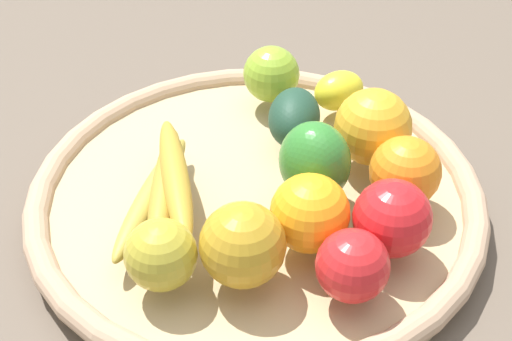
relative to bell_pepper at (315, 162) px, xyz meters
name	(u,v)px	position (x,y,z in m)	size (l,w,h in m)	color
ground_plane	(256,213)	(0.06, -0.01, -0.08)	(2.40, 2.40, 0.00)	brown
basket	(256,199)	(0.06, -0.01, -0.06)	(0.47, 0.47, 0.04)	tan
bell_pepper	(315,162)	(0.00, 0.00, 0.00)	(0.07, 0.07, 0.08)	#317B2D
orange_0	(373,127)	(-0.06, -0.06, 0.00)	(0.08, 0.08, 0.08)	gold
banana_bunch	(164,188)	(0.15, 0.03, -0.02)	(0.09, 0.19, 0.05)	#AF9639
apple_2	(392,218)	(-0.07, 0.07, -0.01)	(0.07, 0.07, 0.07)	red
apple_1	(243,245)	(0.06, 0.11, 0.00)	(0.08, 0.08, 0.08)	#BA8B21
lemon_0	(339,91)	(-0.03, -0.16, -0.02)	(0.06, 0.04, 0.04)	yellow
orange_2	(405,172)	(-0.09, 0.00, -0.01)	(0.07, 0.07, 0.07)	orange
apple_3	(271,74)	(0.05, -0.17, -0.01)	(0.07, 0.07, 0.07)	#89AF2E
apple_4	(161,255)	(0.13, 0.12, -0.01)	(0.06, 0.06, 0.06)	#AE9E2D
apple_0	(353,266)	(-0.03, 0.13, -0.01)	(0.06, 0.06, 0.06)	red
orange_1	(310,213)	(0.01, 0.07, 0.00)	(0.07, 0.07, 0.07)	orange
avocado	(294,117)	(0.02, -0.09, -0.01)	(0.08, 0.06, 0.06)	#1E3F2D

